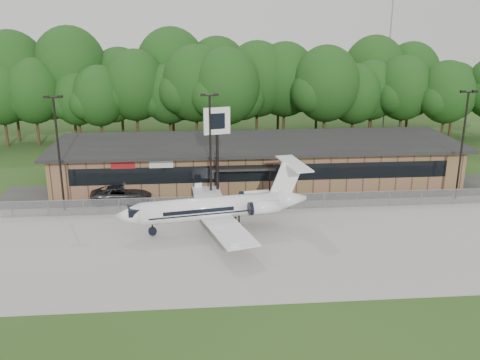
{
  "coord_description": "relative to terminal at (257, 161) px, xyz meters",
  "views": [
    {
      "loc": [
        -6.35,
        -29.09,
        16.67
      ],
      "look_at": [
        -2.78,
        12.0,
        3.84
      ],
      "focal_mm": 40.0,
      "sensor_mm": 36.0,
      "label": 1
    }
  ],
  "objects": [
    {
      "name": "treeline",
      "position": [
        0.0,
        18.06,
        5.32
      ],
      "size": [
        72.0,
        12.0,
        15.0
      ],
      "primitive_type": null,
      "color": "#153912",
      "rests_on": "ground"
    },
    {
      "name": "light_pole_right",
      "position": [
        18.0,
        -7.44,
        3.8
      ],
      "size": [
        1.55,
        0.3,
        10.23
      ],
      "color": "black",
      "rests_on": "ground"
    },
    {
      "name": "apron",
      "position": [
        0.0,
        -15.94,
        -2.14
      ],
      "size": [
        64.0,
        18.0,
        0.08
      ],
      "primitive_type": "cube",
      "color": "#9E9B93",
      "rests_on": "ground"
    },
    {
      "name": "suv",
      "position": [
        -13.24,
        -5.47,
        -1.41
      ],
      "size": [
        5.64,
        2.83,
        1.53
      ],
      "primitive_type": "imported",
      "rotation": [
        0.0,
        0.0,
        1.62
      ],
      "color": "#343437",
      "rests_on": "ground"
    },
    {
      "name": "parking_lot",
      "position": [
        0.0,
        -4.44,
        -2.15
      ],
      "size": [
        50.0,
        9.0,
        0.06
      ],
      "primitive_type": "cube",
      "color": "#383835",
      "rests_on": "ground"
    },
    {
      "name": "ground",
      "position": [
        0.0,
        -23.94,
        -2.18
      ],
      "size": [
        160.0,
        160.0,
        0.0
      ],
      "primitive_type": "plane",
      "color": "#284A1A",
      "rests_on": "ground"
    },
    {
      "name": "radio_mast",
      "position": [
        22.0,
        24.06,
        10.32
      ],
      "size": [
        0.2,
        0.2,
        25.0
      ],
      "primitive_type": "cylinder",
      "color": "gray",
      "rests_on": "ground"
    },
    {
      "name": "light_pole_mid",
      "position": [
        -5.0,
        -7.44,
        3.8
      ],
      "size": [
        1.55,
        0.3,
        10.23
      ],
      "color": "black",
      "rests_on": "ground"
    },
    {
      "name": "terminal",
      "position": [
        0.0,
        0.0,
        0.0
      ],
      "size": [
        41.0,
        11.65,
        4.3
      ],
      "color": "#885A44",
      "rests_on": "ground"
    },
    {
      "name": "light_pole_left",
      "position": [
        -18.0,
        -7.44,
        3.8
      ],
      "size": [
        1.55,
        0.3,
        10.23
      ],
      "color": "black",
      "rests_on": "ground"
    },
    {
      "name": "fence",
      "position": [
        0.0,
        -8.94,
        -1.4
      ],
      "size": [
        46.0,
        0.04,
        1.52
      ],
      "color": "gray",
      "rests_on": "ground"
    },
    {
      "name": "business_jet",
      "position": [
        -4.64,
        -13.1,
        -0.27
      ],
      "size": [
        15.87,
        14.22,
        5.34
      ],
      "rotation": [
        0.0,
        0.0,
        0.17
      ],
      "color": "white",
      "rests_on": "ground"
    },
    {
      "name": "pole_sign",
      "position": [
        -4.38,
        -7.14,
        4.67
      ],
      "size": [
        2.34,
        0.79,
        8.95
      ],
      "rotation": [
        0.0,
        0.0,
        0.23
      ],
      "color": "black",
      "rests_on": "ground"
    }
  ]
}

